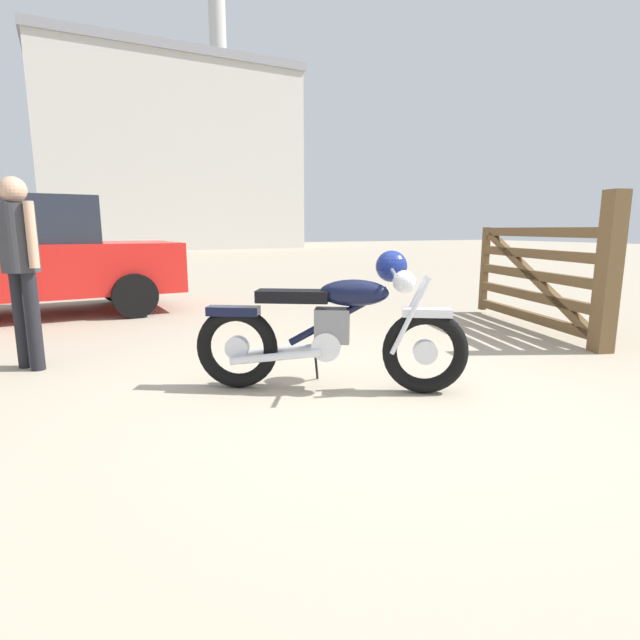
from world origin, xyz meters
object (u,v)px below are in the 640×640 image
object	(u,v)px
vintage_motorcycle	(337,327)
bystander	(20,254)
silver_sedan_mid	(20,257)
timber_gate	(548,274)

from	to	relation	value
vintage_motorcycle	bystander	world-z (taller)	bystander
bystander	silver_sedan_mid	bearing A→B (deg)	-121.08
timber_gate	bystander	size ratio (longest dim) A/B	1.50
silver_sedan_mid	bystander	bearing A→B (deg)	-88.15
vintage_motorcycle	timber_gate	size ratio (longest dim) A/B	0.74
vintage_motorcycle	silver_sedan_mid	size ratio (longest dim) A/B	0.43
timber_gate	vintage_motorcycle	bearing A→B (deg)	118.92
timber_gate	bystander	world-z (taller)	bystander
timber_gate	silver_sedan_mid	distance (m)	6.96
bystander	timber_gate	bearing A→B (deg)	133.32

